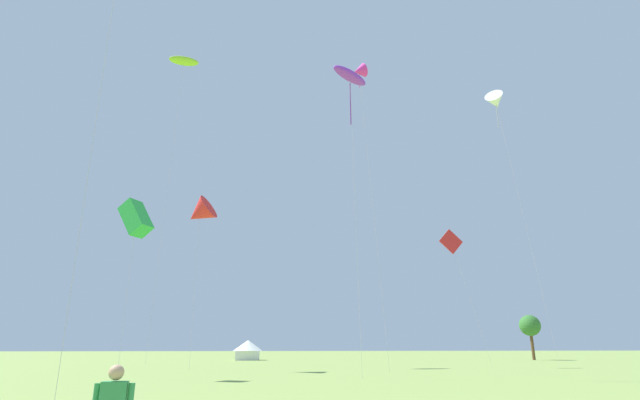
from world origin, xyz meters
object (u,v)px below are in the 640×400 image
Objects in this scene: kite_magenta_delta at (359,71)px; kite_green_box at (136,218)px; kite_white_delta at (496,101)px; kite_red_diamond at (451,242)px; kite_lime_parafoil at (184,61)px; festival_tent_left at (248,349)px; kite_red_delta at (200,213)px; kite_purple_parafoil at (350,76)px; tree_distant_right at (530,326)px.

kite_green_box is at bearing -158.33° from kite_magenta_delta.
kite_magenta_delta is at bearing -157.04° from kite_white_delta.
kite_white_delta reaches higher than kite_red_diamond.
kite_lime_parafoil reaches higher than festival_tent_left.
kite_white_delta reaches higher than kite_magenta_delta.
kite_red_delta is (-33.42, -4.48, -16.43)m from kite_white_delta.
festival_tent_left is (-10.54, 33.33, -26.57)m from kite_magenta_delta.
kite_white_delta is 19.27m from kite_red_diamond.
kite_purple_parafoil is 3.69× the size of tree_distant_right.
kite_lime_parafoil is at bearing 168.97° from kite_white_delta.
kite_purple_parafoil is 46.39m from festival_tent_left.
kite_red_delta reaches higher than kite_red_diamond.
kite_white_delta is 43.98m from kite_green_box.
kite_red_diamond is 35.76m from festival_tent_left.
kite_lime_parafoil reaches higher than tree_distant_right.
kite_lime_parafoil reaches higher than kite_green_box.
kite_lime_parafoil is 35.38m from kite_green_box.
kite_red_delta is 0.54× the size of kite_magenta_delta.
kite_purple_parafoil is 0.62× the size of kite_lime_parafoil.
kite_red_diamond is (11.05, 7.04, -15.53)m from kite_magenta_delta.
kite_red_delta reaches higher than kite_green_box.
kite_purple_parafoil reaches higher than tree_distant_right.
kite_green_box is (-15.50, -0.19, -12.65)m from kite_purple_parafoil.
kite_white_delta is at bearing 22.33° from kite_green_box.
kite_purple_parafoil reaches higher than kite_green_box.
kite_green_box is at bearing -105.56° from kite_red_delta.
tree_distant_right is at bearing 58.20° from kite_white_delta.
kite_red_diamond reaches higher than kite_green_box.
kite_white_delta is at bearing -11.03° from kite_lime_parafoil.
festival_tent_left is 42.46m from tree_distant_right.
kite_red_diamond is 2.17× the size of tree_distant_right.
tree_distant_right is (13.04, 21.03, -25.48)m from kite_white_delta.
kite_white_delta reaches higher than kite_red_delta.
kite_purple_parafoil is at bearing -51.35° from kite_lime_parafoil.
kite_red_diamond is at bearing 32.50° from kite_magenta_delta.
kite_white_delta is 4.90× the size of tree_distant_right.
kite_purple_parafoil is at bearing -108.55° from kite_magenta_delta.
festival_tent_left is (-21.59, 26.29, -11.04)m from kite_red_diamond.
kite_red_delta is 32.71m from festival_tent_left.
kite_purple_parafoil is at bearing 0.70° from kite_green_box.
tree_distant_right is (33.86, 35.76, -18.31)m from kite_purple_parafoil.
kite_purple_parafoil is at bearing -78.43° from festival_tent_left.
kite_lime_parafoil is 41.55m from festival_tent_left.
kite_lime_parafoil reaches higher than kite_red_diamond.
kite_red_diamond is 30.93m from tree_distant_right.
kite_magenta_delta reaches higher than kite_green_box.
kite_white_delta reaches higher than festival_tent_left.
kite_lime_parafoil is 40.92m from kite_red_diamond.
kite_green_box is 61.33m from tree_distant_right.
kite_red_delta is 27.21m from kite_lime_parafoil.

